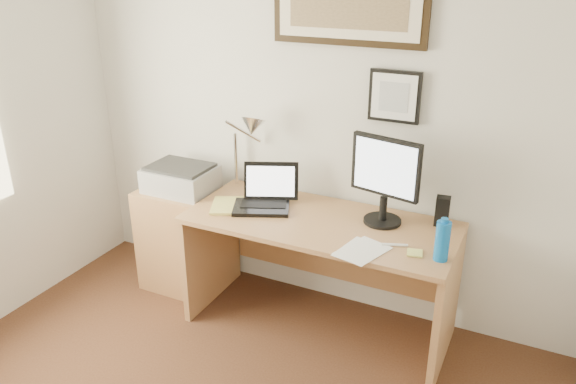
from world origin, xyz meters
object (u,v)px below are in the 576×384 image
Objects in this scene: book at (212,206)px; laptop at (265,198)px; lcd_monitor at (385,177)px; printer at (181,178)px; water_bottle at (442,241)px; desk at (325,249)px; side_cabinet at (181,238)px.

book is 0.33m from laptop.
printer is (-1.38, -0.06, -0.22)m from lcd_monitor.
desk is at bearing 161.58° from water_bottle.
book is (-1.41, 0.04, -0.10)m from water_bottle.
printer reaches higher than desk.
side_cabinet is 0.58m from book.
laptop is at bearing -173.03° from lcd_monitor.
desk is (-0.74, 0.24, -0.34)m from water_bottle.
lcd_monitor is 1.18× the size of printer.
lcd_monitor reaches higher than laptop.
side_cabinet is 1.88m from water_bottle.
water_bottle is 0.84× the size of book.
water_bottle is 1.79m from printer.
lcd_monitor is (1.41, 0.08, 0.68)m from side_cabinet.
desk is 0.63m from lcd_monitor.
laptop is at bearing -1.09° from side_cabinet.
laptop is at bearing -172.90° from desk.
water_bottle is at bearing -18.42° from desk.
desk is (1.07, 0.04, 0.15)m from side_cabinet.
laptop is 0.94× the size of printer.
printer is (-0.65, 0.03, 0.01)m from laptop.
printer is (-1.77, 0.22, -0.04)m from water_bottle.
lcd_monitor is (0.34, 0.04, 0.53)m from desk.
side_cabinet is 1.66× the size of printer.
lcd_monitor is (1.02, 0.24, 0.28)m from book.
lcd_monitor is at bearing 2.61° from printer.
printer is at bearing -178.77° from desk.
laptop is (-0.39, -0.05, 0.29)m from desk.
side_cabinet is at bearing -157.81° from printer.
lcd_monitor is 1.40m from printer.
side_cabinet is 1.40× the size of lcd_monitor.
water_bottle is 0.85m from desk.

